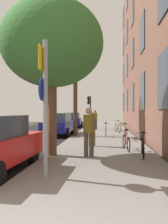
# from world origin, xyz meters

# --- Properties ---
(ground_plane) EXTENTS (41.80, 41.80, 0.00)m
(ground_plane) POSITION_xyz_m (-2.40, 15.00, 0.00)
(ground_plane) COLOR #332D28
(road_asphalt) EXTENTS (7.00, 38.00, 0.01)m
(road_asphalt) POSITION_xyz_m (-4.50, 15.00, 0.01)
(road_asphalt) COLOR black
(road_asphalt) RESTS_ON ground
(sidewalk) EXTENTS (4.20, 38.00, 0.12)m
(sidewalk) POSITION_xyz_m (1.10, 15.00, 0.06)
(sidewalk) COLOR gray
(sidewalk) RESTS_ON ground
(building_facade) EXTENTS (0.56, 27.00, 14.92)m
(building_facade) POSITION_xyz_m (3.69, 14.50, 7.48)
(building_facade) COLOR brown
(building_facade) RESTS_ON ground
(sign_post) EXTENTS (0.16, 0.60, 3.38)m
(sign_post) POSITION_xyz_m (-0.24, 3.58, 2.07)
(sign_post) COLOR gray
(sign_post) RESTS_ON sidewalk
(traffic_light) EXTENTS (0.43, 0.24, 3.21)m
(traffic_light) POSITION_xyz_m (-0.40, 21.27, 2.33)
(traffic_light) COLOR black
(traffic_light) RESTS_ON sidewalk
(tree_near) EXTENTS (3.80, 3.80, 5.76)m
(tree_near) POSITION_xyz_m (-0.72, 6.44, 4.24)
(tree_near) COLOR brown
(tree_near) RESTS_ON sidewalk
(tree_far) EXTENTS (2.54, 2.54, 6.11)m
(tree_far) POSITION_xyz_m (-0.80, 13.49, 5.08)
(tree_far) COLOR #4C3823
(tree_far) RESTS_ON sidewalk
(bicycle_0) EXTENTS (0.42, 1.69, 0.91)m
(bicycle_0) POSITION_xyz_m (2.59, 6.50, 0.47)
(bicycle_0) COLOR black
(bicycle_0) RESTS_ON sidewalk
(bicycle_1) EXTENTS (0.42, 1.62, 0.89)m
(bicycle_1) POSITION_xyz_m (2.13, 7.93, 0.47)
(bicycle_1) COLOR black
(bicycle_1) RESTS_ON sidewalk
(bicycle_2) EXTENTS (0.42, 1.65, 0.98)m
(bicycle_2) POSITION_xyz_m (2.37, 11.47, 0.50)
(bicycle_2) COLOR black
(bicycle_2) RESTS_ON sidewalk
(bicycle_3) EXTENTS (0.42, 1.58, 0.92)m
(bicycle_3) POSITION_xyz_m (1.27, 13.40, 0.48)
(bicycle_3) COLOR black
(bicycle_3) RESTS_ON sidewalk
(bicycle_4) EXTENTS (0.51, 1.63, 0.99)m
(bicycle_4) POSITION_xyz_m (2.19, 16.22, 0.51)
(bicycle_4) COLOR black
(bicycle_4) RESTS_ON sidewalk
(pedestrian_0) EXTENTS (0.48, 0.48, 1.77)m
(pedestrian_0) POSITION_xyz_m (0.65, 6.32, 1.13)
(pedestrian_0) COLOR #4C4742
(pedestrian_0) RESTS_ON sidewalk
(pedestrian_1) EXTENTS (0.40, 0.40, 1.58)m
(pedestrian_1) POSITION_xyz_m (0.62, 8.87, 1.03)
(pedestrian_1) COLOR olive
(pedestrian_1) RESTS_ON sidewalk
(pedestrian_2) EXTENTS (0.51, 0.51, 1.79)m
(pedestrian_2) POSITION_xyz_m (0.29, 19.05, 1.14)
(pedestrian_2) COLOR #4C4742
(pedestrian_2) RESTS_ON sidewalk
(car_1) EXTENTS (1.87, 4.07, 1.62)m
(car_1) POSITION_xyz_m (-2.13, 14.43, 0.84)
(car_1) COLOR navy
(car_1) RESTS_ON road_asphalt
(car_2) EXTENTS (2.06, 4.15, 1.62)m
(car_2) POSITION_xyz_m (-2.43, 23.45, 0.84)
(car_2) COLOR navy
(car_2) RESTS_ON road_asphalt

